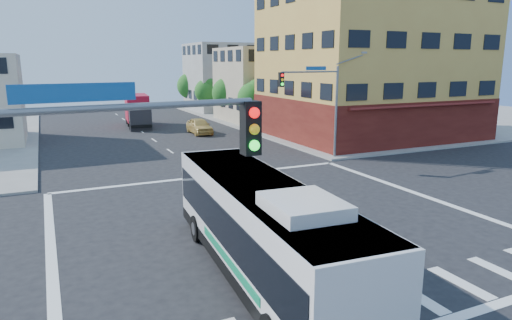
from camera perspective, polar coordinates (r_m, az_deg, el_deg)
name	(u,v)px	position (r m, az deg, el deg)	size (l,w,h in m)	color
ground	(274,222)	(21.45, 2.21, -7.74)	(120.00, 120.00, 0.00)	black
sidewalk_ne	(378,112)	(69.36, 14.97, 5.78)	(50.00, 50.00, 0.15)	gray
corner_building_ne	(370,77)	(46.71, 14.05, 10.08)	(18.10, 15.44, 14.00)	gold
building_east_near	(271,85)	(58.23, 1.90, 9.41)	(12.06, 10.06, 9.00)	tan
building_east_far	(230,77)	(70.97, -3.28, 10.29)	(12.06, 10.06, 10.00)	#A1A19C
signal_mast_ne	(319,94)	(34.00, 7.82, 8.14)	(7.91, 1.13, 8.07)	slate
signal_mast_sw	(66,216)	(7.66, -22.66, -6.43)	(7.91, 1.01, 8.07)	slate
street_tree_a	(255,96)	(50.63, -0.17, 7.96)	(3.60, 3.60, 5.53)	#351D13
street_tree_b	(228,91)	(57.97, -3.52, 8.63)	(3.80, 3.80, 5.79)	#351D13
street_tree_c	(207,90)	(65.48, -6.11, 8.73)	(3.40, 3.40, 5.29)	#351D13
street_tree_d	(191,84)	(73.07, -8.18, 9.36)	(4.00, 4.00, 6.03)	#351D13
transit_bus	(261,228)	(15.53, 0.60, -8.47)	(3.58, 12.77, 3.73)	black
box_truck	(138,111)	(54.20, -14.57, 5.89)	(3.13, 8.19, 3.60)	black
parked_car	(199,126)	(47.71, -7.09, 4.25)	(1.90, 4.73, 1.61)	tan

